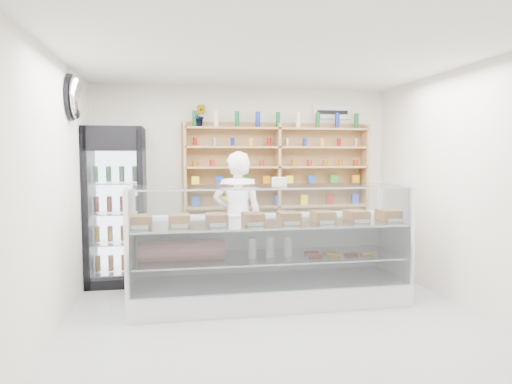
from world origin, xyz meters
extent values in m
plane|color=silver|center=(0.00, 0.00, 0.00)|extent=(5.00, 5.00, 0.00)
plane|color=white|center=(0.00, 0.00, 2.80)|extent=(5.00, 5.00, 0.00)
plane|color=white|center=(0.00, 2.50, 1.40)|extent=(4.50, 0.00, 4.50)
plane|color=white|center=(0.00, -2.50, 1.40)|extent=(4.50, 0.00, 4.50)
plane|color=white|center=(-2.25, 0.00, 1.40)|extent=(0.00, 5.00, 5.00)
plane|color=white|center=(2.25, 0.00, 1.40)|extent=(0.00, 5.00, 5.00)
cube|color=white|center=(0.06, 0.86, 0.14)|extent=(3.28, 0.93, 0.27)
cube|color=white|center=(0.06, 1.29, 0.62)|extent=(3.28, 0.05, 0.69)
cube|color=silver|center=(0.06, 0.86, 0.56)|extent=(3.15, 0.82, 0.02)
cube|color=silver|center=(0.06, 0.86, 0.96)|extent=(3.21, 0.85, 0.02)
cube|color=silver|center=(0.06, 0.41, 0.85)|extent=(3.21, 0.13, 1.14)
cube|color=silver|center=(0.06, 0.81, 1.42)|extent=(3.21, 0.65, 0.01)
imported|color=white|center=(-0.21, 1.70, 0.92)|extent=(0.74, 0.55, 1.83)
cube|color=black|center=(-1.85, 2.09, 1.08)|extent=(0.78, 0.76, 2.16)
cube|color=#370538|center=(-1.85, 1.73, 2.00)|extent=(0.76, 0.03, 0.30)
cube|color=silver|center=(-1.85, 1.71, 0.98)|extent=(0.65, 0.01, 1.71)
cube|color=tan|center=(-0.90, 2.34, 1.59)|extent=(0.04, 0.28, 1.33)
cube|color=tan|center=(0.50, 2.34, 1.59)|extent=(0.04, 0.28, 1.33)
cube|color=tan|center=(1.90, 2.34, 1.59)|extent=(0.04, 0.28, 1.33)
cube|color=tan|center=(0.50, 2.34, 1.00)|extent=(2.80, 0.28, 0.03)
cube|color=tan|center=(0.50, 2.34, 1.30)|extent=(2.80, 0.28, 0.03)
cube|color=tan|center=(0.50, 2.34, 1.60)|extent=(2.80, 0.28, 0.03)
cube|color=tan|center=(0.50, 2.34, 1.90)|extent=(2.80, 0.28, 0.03)
cube|color=tan|center=(0.50, 2.34, 2.18)|extent=(2.80, 0.28, 0.03)
imported|color=#1E6626|center=(-0.67, 2.34, 2.36)|extent=(0.22, 0.20, 0.32)
ellipsoid|color=silver|center=(-2.17, 1.20, 2.45)|extent=(0.15, 0.50, 0.50)
cube|color=white|center=(1.40, 2.47, 2.45)|extent=(0.62, 0.03, 0.20)
camera|label=1|loc=(-1.05, -4.44, 1.78)|focal=32.00mm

